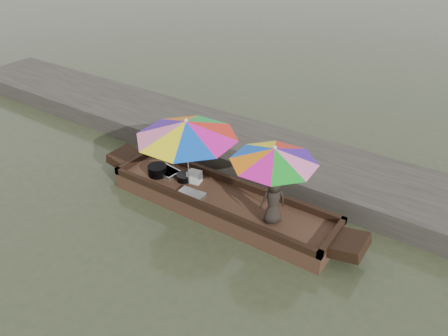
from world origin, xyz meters
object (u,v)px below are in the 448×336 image
Objects in this scene: boat_hull at (221,204)px; umbrella_stern at (272,183)px; charcoal_grill at (184,178)px; supply_bag at (195,177)px; cooking_pot at (158,170)px; umbrella_bow at (188,153)px; vendor at (273,201)px; tray_scallop at (190,195)px; tray_crayfish at (167,172)px.

umbrella_stern is at bearing 0.00° from boat_hull.
charcoal_grill is 1.09× the size of supply_bag.
umbrella_bow is at bearing 5.86° from cooking_pot.
vendor reaches higher than supply_bag.
supply_bag is at bearing 74.69° from umbrella_bow.
umbrella_bow is 1.98m from umbrella_stern.
vendor is at bearing 6.53° from tray_scallop.
boat_hull is at bearing -2.40° from tray_crayfish.
tray_scallop is at bearing -22.30° from tray_crayfish.
vendor is 2.11m from umbrella_bow.
vendor is (2.91, -0.05, 0.37)m from cooking_pot.
tray_crayfish is (-1.52, 0.06, 0.22)m from boat_hull.
supply_bag is (0.23, 0.09, 0.06)m from charcoal_grill.
tray_scallop is 1.85× the size of charcoal_grill.
vendor is 0.46× the size of umbrella_bow.
boat_hull is at bearing -50.43° from vendor.
tray_scallop reaches higher than boat_hull.
umbrella_bow reaches higher than vendor.
boat_hull is 5.09× the size of vendor.
tray_crayfish is 1.00× the size of tray_scallop.
tray_crayfish is 2.76m from umbrella_stern.
cooking_pot is at bearing -164.95° from supply_bag.
umbrella_stern reaches higher than cooking_pot.
supply_bag is 0.29× the size of vendor.
boat_hull is 17.57× the size of supply_bag.
umbrella_stern reaches higher than tray_scallop.
supply_bag is (-0.25, 0.48, 0.10)m from tray_scallop.
charcoal_grill is at bearing 12.66° from cooking_pot.
umbrella_stern reaches higher than supply_bag.
supply_bag is at bearing 21.37° from charcoal_grill.
tray_scallop is (0.97, -0.40, -0.01)m from tray_crayfish.
umbrella_bow is (0.82, 0.08, 0.66)m from cooking_pot.
cooking_pot is 2.93m from vendor.
charcoal_grill reaches higher than tray_crayfish.
tray_scallop is 1.88m from umbrella_stern.
umbrella_bow reaches higher than charcoal_grill.
boat_hull is 1.49m from umbrella_stern.
boat_hull is 0.87m from supply_bag.
supply_bag is 2.05m from umbrella_stern.
tray_crayfish is at bearing 179.27° from charcoal_grill.
charcoal_grill is 0.73m from umbrella_bow.
supply_bag reaches higher than boat_hull.
tray_scallop is at bearing -12.76° from cooking_pot.
tray_crayfish is at bearing 178.63° from umbrella_stern.
cooking_pot reaches higher than charcoal_grill.
charcoal_grill is (-1.03, 0.06, 0.25)m from boat_hull.
boat_hull is 1.27m from umbrella_bow.
tray_scallop is 0.55m from supply_bag.
tray_crayfish is at bearing 177.60° from boat_hull.
vendor is at bearing -50.42° from umbrella_stern.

